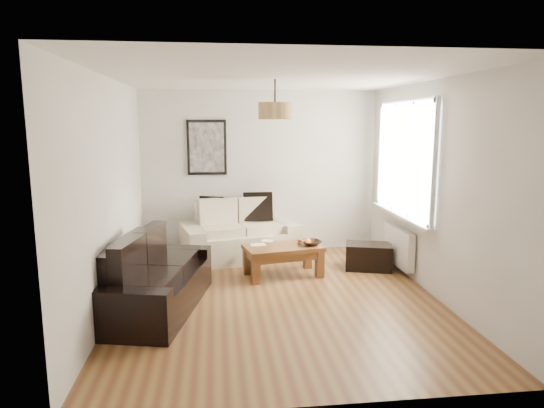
{
  "coord_description": "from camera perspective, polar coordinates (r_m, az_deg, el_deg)",
  "views": [
    {
      "loc": [
        -0.72,
        -5.46,
        2.1
      ],
      "look_at": [
        0.0,
        0.6,
        1.05
      ],
      "focal_mm": 31.57,
      "sensor_mm": 36.0,
      "label": 1
    }
  ],
  "objects": [
    {
      "name": "window_bay",
      "position": [
        6.79,
        15.65,
        5.18
      ],
      "size": [
        0.14,
        1.9,
        1.6
      ],
      "primitive_type": null,
      "color": "white",
      "rests_on": "wall_right"
    },
    {
      "name": "ottoman",
      "position": [
        7.07,
        11.43,
        -6.14
      ],
      "size": [
        0.74,
        0.58,
        0.37
      ],
      "primitive_type": "cube",
      "rotation": [
        0.0,
        0.0,
        -0.27
      ],
      "color": "black",
      "rests_on": "floor"
    },
    {
      "name": "coffee_table",
      "position": [
        6.63,
        1.31,
        -6.78
      ],
      "size": [
        1.13,
        0.76,
        0.43
      ],
      "primitive_type": null,
      "rotation": [
        0.0,
        0.0,
        0.2
      ],
      "color": "brown",
      "rests_on": "floor"
    },
    {
      "name": "loveseat_cream",
      "position": [
        7.44,
        -3.85,
        -3.23
      ],
      "size": [
        1.9,
        1.31,
        0.86
      ],
      "primitive_type": null,
      "rotation": [
        0.0,
        0.0,
        0.23
      ],
      "color": "beige",
      "rests_on": "floor"
    },
    {
      "name": "poster",
      "position": [
        7.69,
        -7.78,
        6.7
      ],
      "size": [
        0.62,
        0.04,
        0.87
      ],
      "primitive_type": null,
      "color": "black",
      "rests_on": "wall_back"
    },
    {
      "name": "wall_right",
      "position": [
        6.11,
        18.7,
        1.72
      ],
      "size": [
        0.04,
        4.5,
        2.6
      ],
      "primitive_type": null,
      "color": "silver",
      "rests_on": "floor"
    },
    {
      "name": "orange_b",
      "position": [
        6.66,
        4.33,
        -4.48
      ],
      "size": [
        0.11,
        0.11,
        0.09
      ],
      "primitive_type": "sphere",
      "rotation": [
        0.0,
        0.0,
        0.33
      ],
      "color": "#DA6012",
      "rests_on": "fruit_bowl"
    },
    {
      "name": "wall_left",
      "position": [
        5.64,
        -18.78,
        1.09
      ],
      "size": [
        0.04,
        4.5,
        2.6
      ],
      "primitive_type": null,
      "color": "silver",
      "rests_on": "floor"
    },
    {
      "name": "papers",
      "position": [
        6.61,
        -1.67,
        -4.87
      ],
      "size": [
        0.22,
        0.17,
        0.01
      ],
      "primitive_type": "cube",
      "rotation": [
        0.0,
        0.0,
        0.13
      ],
      "color": "white",
      "rests_on": "coffee_table"
    },
    {
      "name": "orange_c",
      "position": [
        6.69,
        3.29,
        -4.38
      ],
      "size": [
        0.07,
        0.07,
        0.06
      ],
      "primitive_type": "sphere",
      "rotation": [
        0.0,
        0.0,
        -0.1
      ],
      "color": "orange",
      "rests_on": "fruit_bowl"
    },
    {
      "name": "ceiling",
      "position": [
        5.53,
        0.75,
        14.95
      ],
      "size": [
        3.8,
        4.5,
        0.0
      ],
      "primitive_type": null,
      "color": "white",
      "rests_on": "floor"
    },
    {
      "name": "radiator",
      "position": [
        6.97,
        14.88,
        -4.86
      ],
      "size": [
        0.1,
        0.9,
        0.52
      ],
      "primitive_type": "cube",
      "color": "white",
      "rests_on": "wall_right"
    },
    {
      "name": "floor",
      "position": [
        5.9,
        0.7,
        -11.11
      ],
      "size": [
        4.5,
        4.5,
        0.0
      ],
      "primitive_type": "plane",
      "color": "brown",
      "rests_on": "ground"
    },
    {
      "name": "pendant_shade",
      "position": [
        5.81,
        0.35,
        11.04
      ],
      "size": [
        0.4,
        0.4,
        0.2
      ],
      "primitive_type": "cylinder",
      "color": "tan",
      "rests_on": "ceiling"
    },
    {
      "name": "wall_front",
      "position": [
        3.39,
        5.68,
        -3.98
      ],
      "size": [
        3.8,
        0.04,
        2.6
      ],
      "primitive_type": null,
      "color": "silver",
      "rests_on": "floor"
    },
    {
      "name": "cushion_left",
      "position": [
        7.57,
        -7.19,
        -0.64
      ],
      "size": [
        0.42,
        0.28,
        0.4
      ],
      "primitive_type": "cube",
      "rotation": [
        0.0,
        0.0,
        -0.41
      ],
      "color": "black",
      "rests_on": "loveseat_cream"
    },
    {
      "name": "fruit_bowl",
      "position": [
        6.61,
        4.7,
        -4.63
      ],
      "size": [
        0.32,
        0.32,
        0.07
      ],
      "primitive_type": "imported",
      "rotation": [
        0.0,
        0.0,
        0.23
      ],
      "color": "black",
      "rests_on": "coffee_table"
    },
    {
      "name": "cushion_right",
      "position": [
        7.6,
        -1.69,
        -0.33
      ],
      "size": [
        0.46,
        0.14,
        0.46
      ],
      "primitive_type": "cube",
      "rotation": [
        0.0,
        0.0,
        0.01
      ],
      "color": "black",
      "rests_on": "loveseat_cream"
    },
    {
      "name": "orange_a",
      "position": [
        6.63,
        4.18,
        -4.53
      ],
      "size": [
        0.09,
        0.09,
        0.07
      ],
      "primitive_type": "sphere",
      "rotation": [
        0.0,
        0.0,
        -0.26
      ],
      "color": "#FF5215",
      "rests_on": "fruit_bowl"
    },
    {
      "name": "sofa_leather",
      "position": [
        5.6,
        -13.87,
        -8.24
      ],
      "size": [
        1.26,
        1.98,
        0.79
      ],
      "primitive_type": null,
      "rotation": [
        0.0,
        0.0,
        1.35
      ],
      "color": "black",
      "rests_on": "floor"
    },
    {
      "name": "wall_back",
      "position": [
        7.79,
        -1.43,
        3.87
      ],
      "size": [
        3.8,
        0.04,
        2.6
      ],
      "primitive_type": null,
      "color": "silver",
      "rests_on": "floor"
    }
  ]
}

